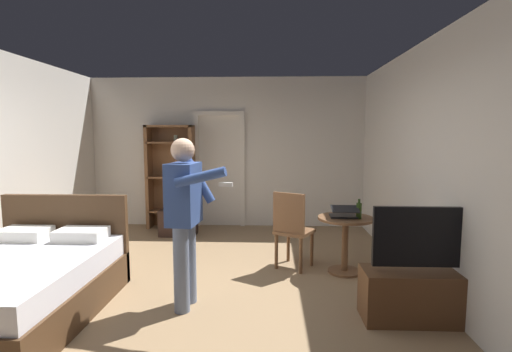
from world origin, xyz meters
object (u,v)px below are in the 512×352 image
object	(u,v)px
bed	(19,284)
bottle_on_table	(359,210)
laptop	(344,214)
suitcase_dark	(178,222)
bookshelf	(171,173)
person_blue_shirt	(185,212)
wooden_chair	(292,227)
tv_flatscreen	(422,288)
side_table	(345,235)

from	to	relation	value
bed	bottle_on_table	xyz separation A→B (m)	(3.42, 1.18, 0.50)
laptop	suitcase_dark	xyz separation A→B (m)	(-2.46, 1.70, -0.53)
bed	suitcase_dark	bearing A→B (deg)	74.83
bookshelf	person_blue_shirt	world-z (taller)	bookshelf
bed	suitcase_dark	xyz separation A→B (m)	(0.79, 2.91, -0.08)
bottle_on_table	suitcase_dark	distance (m)	3.20
bookshelf	suitcase_dark	xyz separation A→B (m)	(0.26, -0.58, -0.79)
bottle_on_table	wooden_chair	bearing A→B (deg)	166.68
tv_flatscreen	wooden_chair	xyz separation A→B (m)	(-1.13, 1.31, 0.24)
bookshelf	bed	bearing A→B (deg)	-98.68
bookshelf	suitcase_dark	world-z (taller)	bookshelf
tv_flatscreen	bookshelf	bearing A→B (deg)	133.11
laptop	suitcase_dark	bearing A→B (deg)	145.28
side_table	suitcase_dark	xyz separation A→B (m)	(-2.49, 1.66, -0.25)
bottle_on_table	person_blue_shirt	size ratio (longest dim) A/B	0.14
bed	person_blue_shirt	xyz separation A→B (m)	(1.53, 0.25, 0.65)
laptop	person_blue_shirt	xyz separation A→B (m)	(-1.71, -0.97, 0.20)
laptop	wooden_chair	distance (m)	0.67
bed	tv_flatscreen	xyz separation A→B (m)	(3.75, 0.05, 0.00)
tv_flatscreen	side_table	world-z (taller)	tv_flatscreen
laptop	bottle_on_table	distance (m)	0.18
tv_flatscreen	bottle_on_table	bearing A→B (deg)	106.73
tv_flatscreen	suitcase_dark	bearing A→B (deg)	136.02
bed	person_blue_shirt	size ratio (longest dim) A/B	1.16
suitcase_dark	side_table	bearing A→B (deg)	-30.22
side_table	bookshelf	bearing A→B (deg)	140.79
bed	wooden_chair	bearing A→B (deg)	27.39
bottle_on_table	laptop	bearing A→B (deg)	167.85
bottle_on_table	wooden_chair	xyz separation A→B (m)	(-0.79, 0.19, -0.26)
bed	side_table	bearing A→B (deg)	20.96
laptop	wooden_chair	world-z (taller)	wooden_chair
tv_flatscreen	wooden_chair	bearing A→B (deg)	130.69
tv_flatscreen	suitcase_dark	world-z (taller)	tv_flatscreen
tv_flatscreen	person_blue_shirt	world-z (taller)	person_blue_shirt
bed	wooden_chair	world-z (taller)	bed
laptop	person_blue_shirt	world-z (taller)	person_blue_shirt
laptop	side_table	bearing A→B (deg)	54.29
bookshelf	bottle_on_table	distance (m)	3.71
bed	laptop	world-z (taller)	bed
side_table	laptop	xyz separation A→B (m)	(-0.03, -0.04, 0.28)
bookshelf	side_table	size ratio (longest dim) A/B	2.67
bookshelf	laptop	bearing A→B (deg)	-40.07
suitcase_dark	laptop	bearing A→B (deg)	-31.23
bottle_on_table	bed	bearing A→B (deg)	-161.01
side_table	person_blue_shirt	world-z (taller)	person_blue_shirt
bed	laptop	xyz separation A→B (m)	(3.25, 1.21, 0.45)
tv_flatscreen	person_blue_shirt	distance (m)	2.32
tv_flatscreen	laptop	world-z (taller)	tv_flatscreen
tv_flatscreen	side_table	distance (m)	1.30
wooden_chair	person_blue_shirt	bearing A→B (deg)	-134.46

